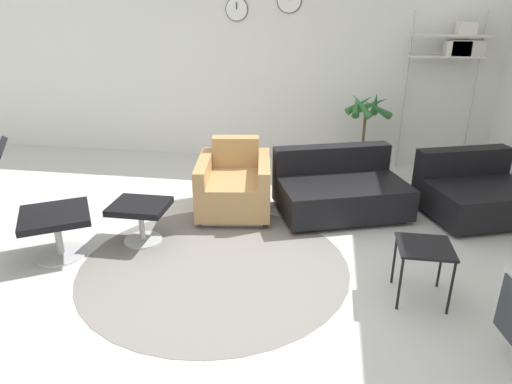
# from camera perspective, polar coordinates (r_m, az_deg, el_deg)

# --- Properties ---
(ground_plane) EXTENTS (12.00, 12.00, 0.00)m
(ground_plane) POSITION_cam_1_polar(r_m,az_deg,el_deg) (4.14, -3.04, -8.21)
(ground_plane) COLOR silver
(wall_back) EXTENTS (12.00, 0.09, 2.80)m
(wall_back) POSITION_cam_1_polar(r_m,az_deg,el_deg) (6.58, 2.42, 16.11)
(wall_back) COLOR silver
(wall_back) RESTS_ON ground_plane
(round_rug) EXTENTS (2.33, 2.33, 0.01)m
(round_rug) POSITION_cam_1_polar(r_m,az_deg,el_deg) (4.04, -5.18, -9.07)
(round_rug) COLOR slate
(round_rug) RESTS_ON ground_plane
(lounge_chair) EXTENTS (1.18, 1.01, 1.17)m
(lounge_chair) POSITION_cam_1_polar(r_m,az_deg,el_deg) (4.30, -29.18, 0.13)
(lounge_chair) COLOR #BCBCC1
(lounge_chair) RESTS_ON ground_plane
(ottoman) EXTENTS (0.52, 0.44, 0.39)m
(ottoman) POSITION_cam_1_polar(r_m,az_deg,el_deg) (4.42, -14.27, -2.49)
(ottoman) COLOR #BCBCC1
(ottoman) RESTS_ON ground_plane
(armchair_red) EXTENTS (0.89, 1.01, 0.75)m
(armchair_red) POSITION_cam_1_polar(r_m,az_deg,el_deg) (4.95, -2.70, 0.69)
(armchair_red) COLOR silver
(armchair_red) RESTS_ON ground_plane
(couch_low) EXTENTS (1.54, 1.29, 0.66)m
(couch_low) POSITION_cam_1_polar(r_m,az_deg,el_deg) (5.02, 10.38, 0.15)
(couch_low) COLOR black
(couch_low) RESTS_ON ground_plane
(couch_second) EXTENTS (1.30, 1.20, 0.66)m
(couch_second) POSITION_cam_1_polar(r_m,az_deg,el_deg) (5.37, 25.74, -0.28)
(couch_second) COLOR black
(couch_second) RESTS_ON ground_plane
(side_table) EXTENTS (0.40, 0.40, 0.45)m
(side_table) POSITION_cam_1_polar(r_m,az_deg,el_deg) (3.64, 20.31, -7.06)
(side_table) COLOR black
(side_table) RESTS_ON ground_plane
(potted_plant) EXTENTS (0.62, 0.67, 1.12)m
(potted_plant) POSITION_cam_1_polar(r_m,az_deg,el_deg) (6.22, 13.34, 6.62)
(potted_plant) COLOR #333338
(potted_plant) RESTS_ON ground_plane
(shelf_unit) EXTENTS (0.92, 0.28, 2.06)m
(shelf_unit) POSITION_cam_1_polar(r_m,az_deg,el_deg) (6.40, 23.93, 16.14)
(shelf_unit) COLOR #BCBCC1
(shelf_unit) RESTS_ON ground_plane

